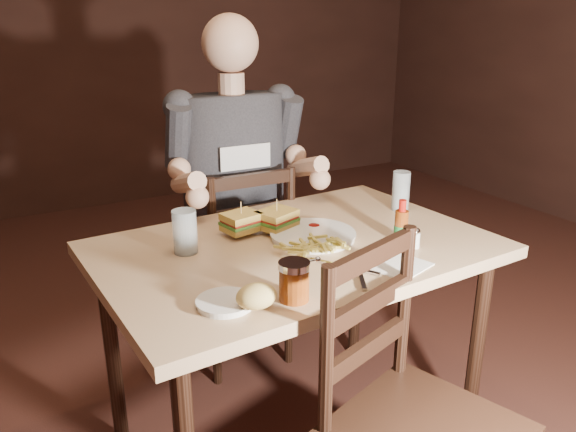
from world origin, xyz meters
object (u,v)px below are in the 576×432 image
glass_left (185,232)px  glass_right (401,191)px  chair_far (236,263)px  syrup_dispenser (294,281)px  main_table (295,266)px  hot_sauce (401,221)px  dinner_plate (313,236)px  diner (237,148)px  side_plate (225,304)px

glass_left → glass_right: 0.84m
chair_far → syrup_dispenser: (-0.25, -0.94, 0.37)m
main_table → glass_left: glass_left is taller
main_table → syrup_dispenser: 0.40m
hot_sauce → syrup_dispenser: 0.53m
glass_left → syrup_dispenser: glass_left is taller
glass_right → dinner_plate: bearing=-168.4°
main_table → hot_sauce: bearing=-24.8°
dinner_plate → glass_right: bearing=11.6°
diner → hot_sauce: bearing=-69.0°
diner → chair_far: bearing=90.0°
syrup_dispenser → side_plate: syrup_dispenser is taller
main_table → glass_left: bearing=162.2°
glass_left → side_plate: size_ratio=0.95×
chair_far → syrup_dispenser: size_ratio=8.53×
glass_right → side_plate: size_ratio=1.03×
side_plate → glass_left: bearing=85.5°
diner → glass_right: size_ratio=6.82×
syrup_dispenser → diner: bearing=71.1°
chair_far → diner: diner is taller
diner → glass_left: (-0.39, -0.46, -0.13)m
syrup_dispenser → main_table: bearing=56.3°
main_table → glass_left: (-0.33, 0.11, 0.15)m
diner → glass_right: bearing=-43.7°
dinner_plate → side_plate: 0.52m
dinner_plate → syrup_dispenser: bearing=-127.9°
diner → side_plate: 0.95m
chair_far → diner: (-0.00, -0.05, 0.52)m
glass_left → syrup_dispenser: (0.14, -0.43, -0.02)m
glass_left → hot_sauce: bearing=-21.3°
chair_far → side_plate: bearing=66.2°
hot_sauce → side_plate: size_ratio=0.98×
glass_right → side_plate: bearing=-156.8°
diner → syrup_dispenser: (-0.25, -0.89, -0.15)m
dinner_plate → side_plate: (-0.43, -0.29, -0.00)m
dinner_plate → glass_left: size_ratio=2.01×
main_table → chair_far: 0.67m
diner → syrup_dispenser: 0.94m
diner → side_plate: size_ratio=7.04×
chair_far → glass_right: glass_right is taller
glass_left → dinner_plate: bearing=-12.5°
glass_right → side_plate: 0.95m
side_plate → glass_right: bearing=23.2°
hot_sauce → glass_right: bearing=50.4°
diner → dinner_plate: bearing=-86.8°
main_table → glass_right: size_ratio=8.63×
main_table → chair_far: size_ratio=1.42×
main_table → side_plate: side_plate is taller
chair_far → dinner_plate: size_ratio=3.29×
syrup_dispenser → side_plate: 0.18m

